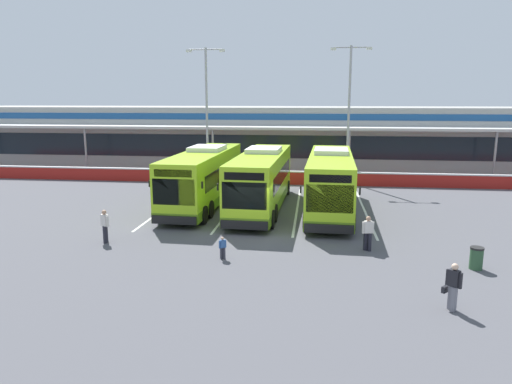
{
  "coord_description": "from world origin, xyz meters",
  "views": [
    {
      "loc": [
        3.03,
        -23.3,
        6.89
      ],
      "look_at": [
        -0.18,
        3.0,
        1.6
      ],
      "focal_mm": 33.03,
      "sensor_mm": 36.0,
      "label": 1
    }
  ],
  "objects_px": {
    "coach_bus_left_centre": "(262,181)",
    "litter_bin": "(476,258)",
    "pedestrian_in_dark_coat": "(105,225)",
    "coach_bus_leftmost": "(204,178)",
    "lamp_post_west": "(207,105)",
    "coach_bus_centre": "(330,183)",
    "pedestrian_child": "(223,247)",
    "lamp_post_centre": "(349,106)",
    "pedestrian_near_bin": "(368,232)",
    "pedestrian_with_handbag": "(453,285)"
  },
  "relations": [
    {
      "from": "pedestrian_child",
      "to": "litter_bin",
      "type": "relative_size",
      "value": 1.08
    },
    {
      "from": "lamp_post_west",
      "to": "coach_bus_left_centre",
      "type": "bearing_deg",
      "value": -61.08
    },
    {
      "from": "pedestrian_child",
      "to": "pedestrian_in_dark_coat",
      "type": "bearing_deg",
      "value": 164.57
    },
    {
      "from": "litter_bin",
      "to": "lamp_post_west",
      "type": "bearing_deg",
      "value": 127.85
    },
    {
      "from": "coach_bus_centre",
      "to": "litter_bin",
      "type": "height_order",
      "value": "coach_bus_centre"
    },
    {
      "from": "pedestrian_near_bin",
      "to": "litter_bin",
      "type": "xyz_separation_m",
      "value": [
        4.17,
        -1.92,
        -0.41
      ]
    },
    {
      "from": "pedestrian_with_handbag",
      "to": "pedestrian_near_bin",
      "type": "bearing_deg",
      "value": 109.21
    },
    {
      "from": "litter_bin",
      "to": "pedestrian_in_dark_coat",
      "type": "bearing_deg",
      "value": 174.43
    },
    {
      "from": "lamp_post_centre",
      "to": "lamp_post_west",
      "type": "bearing_deg",
      "value": 178.99
    },
    {
      "from": "coach_bus_leftmost",
      "to": "pedestrian_in_dark_coat",
      "type": "bearing_deg",
      "value": -108.64
    },
    {
      "from": "pedestrian_in_dark_coat",
      "to": "pedestrian_with_handbag",
      "type": "bearing_deg",
      "value": -21.39
    },
    {
      "from": "coach_bus_leftmost",
      "to": "pedestrian_with_handbag",
      "type": "distance_m",
      "value": 18.5
    },
    {
      "from": "pedestrian_with_handbag",
      "to": "lamp_post_west",
      "type": "bearing_deg",
      "value": 119.33
    },
    {
      "from": "coach_bus_leftmost",
      "to": "lamp_post_centre",
      "type": "distance_m",
      "value": 14.63
    },
    {
      "from": "litter_bin",
      "to": "coach_bus_leftmost",
      "type": "bearing_deg",
      "value": 143.37
    },
    {
      "from": "pedestrian_child",
      "to": "lamp_post_west",
      "type": "xyz_separation_m",
      "value": [
        -5.24,
        20.38,
        5.75
      ]
    },
    {
      "from": "coach_bus_centre",
      "to": "pedestrian_in_dark_coat",
      "type": "distance_m",
      "value": 13.57
    },
    {
      "from": "pedestrian_child",
      "to": "lamp_post_centre",
      "type": "relative_size",
      "value": 0.09
    },
    {
      "from": "coach_bus_centre",
      "to": "pedestrian_near_bin",
      "type": "bearing_deg",
      "value": -78.91
    },
    {
      "from": "coach_bus_centre",
      "to": "litter_bin",
      "type": "distance_m",
      "value": 11.15
    },
    {
      "from": "pedestrian_in_dark_coat",
      "to": "lamp_post_centre",
      "type": "xyz_separation_m",
      "value": [
        12.72,
        18.48,
        5.42
      ]
    },
    {
      "from": "coach_bus_leftmost",
      "to": "pedestrian_child",
      "type": "xyz_separation_m",
      "value": [
        3.21,
        -10.29,
        -1.24
      ]
    },
    {
      "from": "coach_bus_centre",
      "to": "pedestrian_with_handbag",
      "type": "distance_m",
      "value": 14.1
    },
    {
      "from": "coach_bus_left_centre",
      "to": "pedestrian_child",
      "type": "xyz_separation_m",
      "value": [
        -0.62,
        -9.77,
        -1.24
      ]
    },
    {
      "from": "coach_bus_centre",
      "to": "lamp_post_west",
      "type": "relative_size",
      "value": 1.11
    },
    {
      "from": "pedestrian_in_dark_coat",
      "to": "litter_bin",
      "type": "distance_m",
      "value": 16.74
    },
    {
      "from": "coach_bus_left_centre",
      "to": "coach_bus_centre",
      "type": "bearing_deg",
      "value": -2.52
    },
    {
      "from": "coach_bus_leftmost",
      "to": "lamp_post_west",
      "type": "relative_size",
      "value": 1.11
    },
    {
      "from": "coach_bus_leftmost",
      "to": "litter_bin",
      "type": "xyz_separation_m",
      "value": [
        13.75,
        -10.23,
        -1.32
      ]
    },
    {
      "from": "coach_bus_leftmost",
      "to": "pedestrian_near_bin",
      "type": "distance_m",
      "value": 12.72
    },
    {
      "from": "pedestrian_in_dark_coat",
      "to": "lamp_post_centre",
      "type": "height_order",
      "value": "lamp_post_centre"
    },
    {
      "from": "coach_bus_centre",
      "to": "lamp_post_centre",
      "type": "relative_size",
      "value": 1.11
    },
    {
      "from": "pedestrian_near_bin",
      "to": "lamp_post_west",
      "type": "relative_size",
      "value": 0.15
    },
    {
      "from": "pedestrian_child",
      "to": "pedestrian_near_bin",
      "type": "relative_size",
      "value": 0.62
    },
    {
      "from": "coach_bus_leftmost",
      "to": "coach_bus_centre",
      "type": "height_order",
      "value": "same"
    },
    {
      "from": "coach_bus_left_centre",
      "to": "pedestrian_in_dark_coat",
      "type": "height_order",
      "value": "coach_bus_left_centre"
    },
    {
      "from": "pedestrian_with_handbag",
      "to": "pedestrian_in_dark_coat",
      "type": "bearing_deg",
      "value": 158.61
    },
    {
      "from": "pedestrian_in_dark_coat",
      "to": "lamp_post_west",
      "type": "distance_m",
      "value": 19.48
    },
    {
      "from": "coach_bus_left_centre",
      "to": "litter_bin",
      "type": "relative_size",
      "value": 13.15
    },
    {
      "from": "coach_bus_left_centre",
      "to": "pedestrian_child",
      "type": "height_order",
      "value": "coach_bus_left_centre"
    },
    {
      "from": "lamp_post_centre",
      "to": "litter_bin",
      "type": "xyz_separation_m",
      "value": [
        3.94,
        -20.1,
        -5.82
      ]
    },
    {
      "from": "pedestrian_with_handbag",
      "to": "litter_bin",
      "type": "height_order",
      "value": "pedestrian_with_handbag"
    },
    {
      "from": "coach_bus_leftmost",
      "to": "pedestrian_with_handbag",
      "type": "xyz_separation_m",
      "value": [
        11.68,
        -14.31,
        -0.93
      ]
    },
    {
      "from": "coach_bus_leftmost",
      "to": "pedestrian_near_bin",
      "type": "height_order",
      "value": "coach_bus_leftmost"
    },
    {
      "from": "coach_bus_left_centre",
      "to": "litter_bin",
      "type": "xyz_separation_m",
      "value": [
        9.92,
        -9.71,
        -1.32
      ]
    },
    {
      "from": "pedestrian_with_handbag",
      "to": "pedestrian_child",
      "type": "height_order",
      "value": "pedestrian_with_handbag"
    },
    {
      "from": "lamp_post_centre",
      "to": "litter_bin",
      "type": "height_order",
      "value": "lamp_post_centre"
    },
    {
      "from": "pedestrian_with_handbag",
      "to": "litter_bin",
      "type": "distance_m",
      "value": 4.6
    },
    {
      "from": "coach_bus_left_centre",
      "to": "pedestrian_near_bin",
      "type": "height_order",
      "value": "coach_bus_left_centre"
    },
    {
      "from": "coach_bus_centre",
      "to": "pedestrian_near_bin",
      "type": "xyz_separation_m",
      "value": [
        1.49,
        -7.6,
        -0.91
      ]
    }
  ]
}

